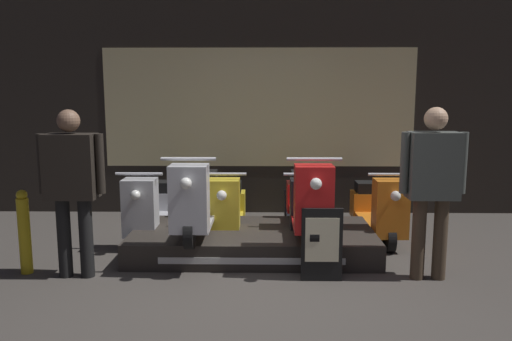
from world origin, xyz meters
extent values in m
plane|color=#423D38|center=(0.00, 0.00, 0.00)|extent=(30.00, 30.00, 0.00)
cube|color=#28231E|center=(0.00, 3.11, 1.60)|extent=(8.14, 0.08, 3.20)
cube|color=beige|center=(0.00, 3.06, 1.55)|extent=(4.48, 0.01, 1.70)
cube|color=#2D2823|center=(-0.05, 1.16, 0.13)|extent=(2.65, 1.24, 0.27)
cube|color=silver|center=(-0.05, 0.54, 0.12)|extent=(1.86, 0.01, 0.07)
cylinder|color=black|center=(-0.64, 0.47, 0.42)|extent=(0.09, 0.31, 0.31)
cylinder|color=black|center=(-0.64, 1.85, 0.42)|extent=(0.09, 0.31, 0.31)
cube|color=#BCBCC1|center=(-0.64, 1.16, 0.41)|extent=(0.35, 1.29, 0.05)
cube|color=#BCBCC1|center=(-0.64, 0.49, 0.76)|extent=(0.37, 0.28, 0.65)
cube|color=#BCBCC1|center=(-0.64, 1.82, 0.50)|extent=(0.38, 0.32, 0.35)
cube|color=black|center=(-0.64, 1.82, 0.75)|extent=(0.28, 0.29, 0.14)
cylinder|color=silver|center=(-0.64, 0.48, 1.15)|extent=(0.52, 0.03, 0.03)
sphere|color=white|center=(-0.64, 0.30, 0.94)|extent=(0.11, 0.11, 0.11)
cylinder|color=black|center=(0.55, 0.47, 0.42)|extent=(0.09, 0.31, 0.31)
cylinder|color=black|center=(0.55, 1.85, 0.42)|extent=(0.09, 0.31, 0.31)
cube|color=red|center=(0.55, 1.16, 0.41)|extent=(0.35, 1.29, 0.05)
cube|color=red|center=(0.55, 0.49, 0.76)|extent=(0.37, 0.28, 0.65)
cube|color=red|center=(0.55, 1.82, 0.50)|extent=(0.38, 0.32, 0.35)
cube|color=black|center=(0.55, 1.82, 0.75)|extent=(0.28, 0.29, 0.14)
cylinder|color=silver|center=(0.55, 0.48, 1.15)|extent=(0.52, 0.03, 0.03)
sphere|color=white|center=(0.55, 0.30, 0.94)|extent=(0.11, 0.11, 0.11)
cylinder|color=black|center=(-1.31, 1.23, 0.15)|extent=(0.09, 0.31, 0.31)
cylinder|color=black|center=(-1.31, 2.61, 0.15)|extent=(0.09, 0.31, 0.31)
cube|color=#BCBCC1|center=(-1.31, 1.92, 0.14)|extent=(0.35, 1.29, 0.05)
cube|color=#BCBCC1|center=(-1.31, 1.25, 0.49)|extent=(0.37, 0.28, 0.65)
cube|color=#BCBCC1|center=(-1.31, 2.59, 0.23)|extent=(0.38, 0.32, 0.35)
cube|color=black|center=(-1.31, 2.58, 0.48)|extent=(0.28, 0.29, 0.14)
cylinder|color=silver|center=(-1.31, 1.25, 0.88)|extent=(0.52, 0.03, 0.03)
sphere|color=white|center=(-1.31, 1.06, 0.68)|extent=(0.11, 0.11, 0.11)
cylinder|color=black|center=(-0.38, 1.23, 0.15)|extent=(0.09, 0.31, 0.31)
cylinder|color=black|center=(-0.38, 2.61, 0.15)|extent=(0.09, 0.31, 0.31)
cube|color=yellow|center=(-0.38, 1.92, 0.14)|extent=(0.35, 1.29, 0.05)
cube|color=yellow|center=(-0.38, 1.25, 0.49)|extent=(0.37, 0.28, 0.65)
cube|color=yellow|center=(-0.38, 2.59, 0.23)|extent=(0.38, 0.32, 0.35)
cube|color=black|center=(-0.38, 2.58, 0.48)|extent=(0.28, 0.29, 0.14)
cylinder|color=silver|center=(-0.38, 1.25, 0.88)|extent=(0.52, 0.03, 0.03)
sphere|color=white|center=(-0.38, 1.06, 0.68)|extent=(0.11, 0.11, 0.11)
cylinder|color=black|center=(0.55, 1.23, 0.15)|extent=(0.09, 0.31, 0.31)
cylinder|color=black|center=(0.55, 2.61, 0.15)|extent=(0.09, 0.31, 0.31)
cube|color=black|center=(0.55, 1.92, 0.14)|extent=(0.35, 1.29, 0.05)
cube|color=black|center=(0.55, 1.25, 0.49)|extent=(0.37, 0.28, 0.65)
cube|color=black|center=(0.55, 2.59, 0.23)|extent=(0.38, 0.32, 0.35)
cube|color=black|center=(0.55, 2.58, 0.48)|extent=(0.28, 0.29, 0.14)
cylinder|color=silver|center=(0.55, 1.25, 0.88)|extent=(0.52, 0.03, 0.03)
sphere|color=white|center=(0.55, 1.06, 0.68)|extent=(0.11, 0.11, 0.11)
cylinder|color=black|center=(1.48, 1.23, 0.15)|extent=(0.09, 0.31, 0.31)
cylinder|color=black|center=(1.48, 2.61, 0.15)|extent=(0.09, 0.31, 0.31)
cube|color=orange|center=(1.48, 1.92, 0.14)|extent=(0.35, 1.29, 0.05)
cube|color=orange|center=(1.48, 1.25, 0.49)|extent=(0.37, 0.28, 0.65)
cube|color=orange|center=(1.48, 2.59, 0.23)|extent=(0.38, 0.32, 0.35)
cube|color=black|center=(1.48, 2.58, 0.48)|extent=(0.28, 0.29, 0.14)
cylinder|color=silver|center=(1.48, 1.25, 0.88)|extent=(0.52, 0.03, 0.03)
sphere|color=white|center=(1.48, 1.06, 0.68)|extent=(0.11, 0.11, 0.11)
cylinder|color=black|center=(-1.85, 0.42, 0.39)|extent=(0.13, 0.13, 0.78)
cylinder|color=black|center=(-1.64, 0.42, 0.39)|extent=(0.13, 0.13, 0.78)
cube|color=black|center=(-1.74, 0.42, 1.08)|extent=(0.47, 0.26, 0.61)
cylinder|color=black|center=(-2.02, 0.42, 1.11)|extent=(0.08, 0.08, 0.56)
cylinder|color=black|center=(-1.47, 0.42, 1.11)|extent=(0.08, 0.08, 0.56)
sphere|color=brown|center=(-1.74, 0.42, 1.51)|extent=(0.21, 0.21, 0.21)
cylinder|color=#473828|center=(1.55, 0.42, 0.39)|extent=(0.13, 0.13, 0.79)
cylinder|color=#473828|center=(1.75, 0.42, 0.39)|extent=(0.13, 0.13, 0.79)
cube|color=#474C47|center=(1.65, 0.42, 1.10)|extent=(0.46, 0.26, 0.62)
cylinder|color=#474C47|center=(1.38, 0.42, 1.12)|extent=(0.08, 0.08, 0.57)
cylinder|color=#474C47|center=(1.92, 0.42, 1.12)|extent=(0.08, 0.08, 0.57)
sphere|color=tan|center=(1.65, 0.42, 1.53)|extent=(0.21, 0.21, 0.21)
cube|color=black|center=(0.62, 0.34, 0.35)|extent=(0.39, 0.04, 0.70)
cube|color=beige|center=(0.62, 0.32, 0.40)|extent=(0.32, 0.01, 0.42)
cylinder|color=gold|center=(-2.27, 0.50, 0.38)|extent=(0.11, 0.11, 0.75)
sphere|color=gold|center=(-2.27, 0.50, 0.79)|extent=(0.10, 0.10, 0.10)
camera|label=1|loc=(0.07, -4.19, 1.77)|focal=35.00mm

